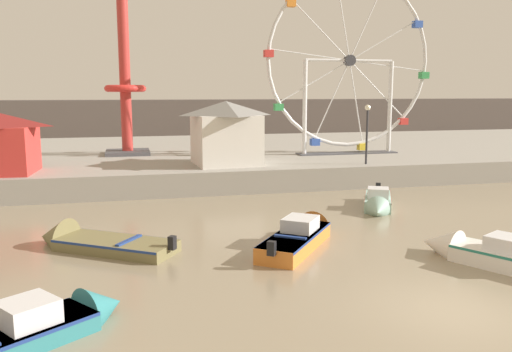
{
  "coord_description": "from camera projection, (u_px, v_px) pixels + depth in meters",
  "views": [
    {
      "loc": [
        -7.61,
        -10.71,
        5.32
      ],
      "look_at": [
        -2.45,
        10.36,
        1.82
      ],
      "focal_mm": 36.91,
      "sensor_mm": 36.0,
      "label": 1
    }
  ],
  "objects": [
    {
      "name": "carnival_booth_white_ticket",
      "position": [
        226.0,
        132.0,
        29.47
      ],
      "size": [
        4.01,
        3.98,
        3.56
      ],
      "rotation": [
        0.0,
        0.0,
        0.07
      ],
      "color": "silver",
      "rests_on": "quay_promenade"
    },
    {
      "name": "distant_town_skyline",
      "position": [
        195.0,
        119.0,
        60.39
      ],
      "size": [
        140.0,
        3.0,
        4.4
      ],
      "primitive_type": "cube",
      "color": "#564C47",
      "rests_on": "ground_plane"
    },
    {
      "name": "motorboat_orange_hull",
      "position": [
        303.0,
        233.0,
        18.65
      ],
      "size": [
        4.21,
        5.0,
        1.35
      ],
      "rotation": [
        0.0,
        0.0,
        0.92
      ],
      "color": "orange",
      "rests_on": "ground_plane"
    },
    {
      "name": "promenade_lamp_near",
      "position": [
        367.0,
        125.0,
        29.53
      ],
      "size": [
        0.32,
        0.32,
        3.35
      ],
      "color": "#2D2D33",
      "rests_on": "quay_promenade"
    },
    {
      "name": "quay_promenade",
      "position": [
        234.0,
        156.0,
        38.75
      ],
      "size": [
        110.0,
        23.13,
        1.24
      ],
      "primitive_type": "cube",
      "color": "gray",
      "rests_on": "ground_plane"
    },
    {
      "name": "motorboat_teal_painted",
      "position": [
        44.0,
        325.0,
        11.43
      ],
      "size": [
        4.4,
        3.69,
        1.34
      ],
      "rotation": [
        0.0,
        0.0,
        0.63
      ],
      "color": "teal",
      "rests_on": "ground_plane"
    },
    {
      "name": "motorboat_seafoam",
      "position": [
        378.0,
        202.0,
        23.88
      ],
      "size": [
        2.82,
        4.09,
        1.26
      ],
      "rotation": [
        0.0,
        0.0,
        4.24
      ],
      "color": "#93BCAD",
      "rests_on": "ground_plane"
    },
    {
      "name": "motorboat_olive_wood",
      "position": [
        88.0,
        242.0,
        18.05
      ],
      "size": [
        5.16,
        4.2,
        1.5
      ],
      "rotation": [
        0.0,
        0.0,
        2.54
      ],
      "color": "olive",
      "rests_on": "ground_plane"
    },
    {
      "name": "drop_tower_red_tower",
      "position": [
        125.0,
        84.0,
        33.87
      ],
      "size": [
        2.8,
        2.8,
        11.61
      ],
      "color": "#BC332D",
      "rests_on": "quay_promenade"
    },
    {
      "name": "ground_plane",
      "position": [
        453.0,
        311.0,
        12.9
      ],
      "size": [
        240.0,
        240.0,
        0.0
      ],
      "primitive_type": "plane",
      "color": "gray"
    },
    {
      "name": "ferris_wheel_white_frame",
      "position": [
        349.0,
        64.0,
        33.98
      ],
      "size": [
        11.4,
        1.2,
        11.63
      ],
      "color": "silver",
      "rests_on": "quay_promenade"
    },
    {
      "name": "motorboat_white_red_stripe",
      "position": [
        500.0,
        256.0,
        16.09
      ],
      "size": [
        3.86,
        5.63,
        1.34
      ],
      "rotation": [
        0.0,
        0.0,
        2.07
      ],
      "color": "silver",
      "rests_on": "ground_plane"
    }
  ]
}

